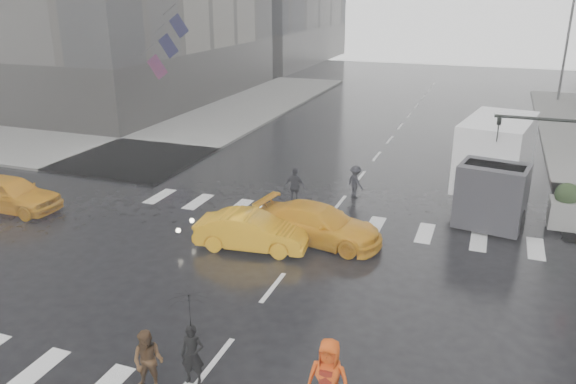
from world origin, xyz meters
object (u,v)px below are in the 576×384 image
at_px(pedestrian_brown, 148,361).
at_px(box_truck, 495,163).
at_px(taxi_front, 10,194).
at_px(traffic_signal_pole, 575,153).
at_px(taxi_mid, 252,231).
at_px(pedestrian_orange, 328,379).

bearing_deg(pedestrian_brown, box_truck, 54.21).
bearing_deg(taxi_front, pedestrian_brown, -123.91).
bearing_deg(traffic_signal_pole, box_truck, 144.27).
height_order(taxi_mid, box_truck, box_truck).
distance_m(pedestrian_brown, box_truck, 17.13).
height_order(taxi_front, box_truck, box_truck).
bearing_deg(box_truck, traffic_signal_pole, -25.83).
height_order(traffic_signal_pole, taxi_mid, traffic_signal_pole).
xyz_separation_m(pedestrian_brown, box_truck, (7.19, 15.50, 1.18)).
relative_size(pedestrian_brown, taxi_mid, 0.39).
height_order(traffic_signal_pole, box_truck, traffic_signal_pole).
bearing_deg(pedestrian_brown, taxi_mid, 85.28).
bearing_deg(pedestrian_orange, taxi_mid, 123.24).
relative_size(taxi_mid, box_truck, 0.59).
distance_m(traffic_signal_pole, box_truck, 3.60).
distance_m(pedestrian_brown, taxi_mid, 7.99).
relative_size(pedestrian_orange, taxi_front, 0.44).
bearing_deg(pedestrian_orange, traffic_signal_pole, 64.75).
bearing_deg(box_truck, pedestrian_brown, -104.97).
relative_size(traffic_signal_pole, taxi_front, 1.01).
height_order(traffic_signal_pole, pedestrian_orange, traffic_signal_pole).
xyz_separation_m(traffic_signal_pole, taxi_mid, (-10.79, -5.58, -2.54)).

